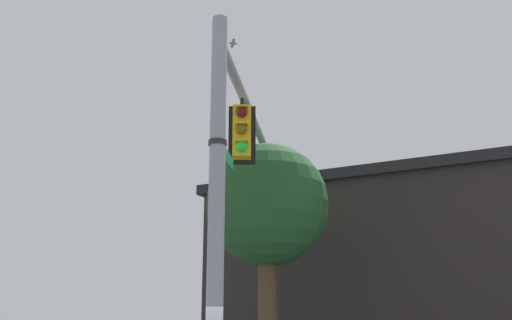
# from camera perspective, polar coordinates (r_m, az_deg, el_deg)

# --- Properties ---
(signal_pole) EXTENTS (0.25, 0.25, 7.15)m
(signal_pole) POSITION_cam_1_polar(r_m,az_deg,el_deg) (8.99, -3.84, -6.93)
(signal_pole) COLOR gray
(signal_pole) RESTS_ON ground
(mast_arm) EXTENTS (1.22, 6.93, 0.18)m
(mast_arm) POSITION_cam_1_polar(r_m,az_deg,el_deg) (13.14, -0.46, 4.25)
(mast_arm) COLOR gray
(traffic_light_nearest_pole) EXTENTS (0.54, 0.49, 1.31)m
(traffic_light_nearest_pole) POSITION_cam_1_polar(r_m,az_deg,el_deg) (11.72, -1.35, 2.72)
(traffic_light_nearest_pole) COLOR black
(traffic_light_mid_inner) EXTENTS (0.54, 0.49, 1.31)m
(traffic_light_mid_inner) POSITION_cam_1_polar(r_m,az_deg,el_deg) (15.32, 0.97, -1.83)
(traffic_light_mid_inner) COLOR black
(street_name_sign) EXTENTS (0.35, 1.43, 0.22)m
(street_name_sign) POSITION_cam_1_polar(r_m,az_deg,el_deg) (9.68, -3.21, 0.94)
(street_name_sign) COLOR #147238
(bird_flying) EXTENTS (0.27, 0.39, 0.12)m
(bird_flying) POSITION_cam_1_polar(r_m,az_deg,el_deg) (17.68, -2.21, 11.06)
(bird_flying) COLOR gray
(storefront_building) EXTENTS (12.74, 11.84, 6.52)m
(storefront_building) POSITION_cam_1_polar(r_m,az_deg,el_deg) (19.61, 13.70, -12.40)
(storefront_building) COLOR #282321
(storefront_building) RESTS_ON ground
(tree_by_storefront) EXTENTS (2.89, 2.89, 6.50)m
(tree_by_storefront) POSITION_cam_1_polar(r_m,az_deg,el_deg) (14.08, 1.06, -4.60)
(tree_by_storefront) COLOR #4C3823
(tree_by_storefront) RESTS_ON ground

